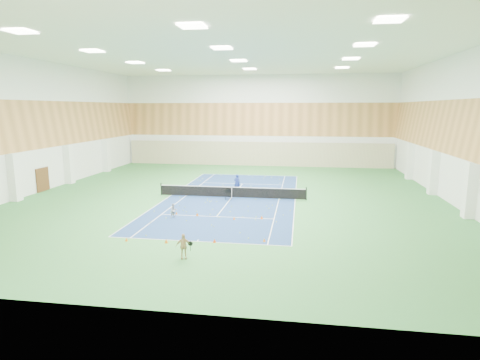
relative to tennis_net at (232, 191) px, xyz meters
name	(u,v)px	position (x,y,z in m)	size (l,w,h in m)	color
ground	(232,197)	(0.00, 0.00, -0.55)	(40.00, 40.00, 0.00)	#327638
room_shell	(232,128)	(0.00, 0.00, 5.45)	(36.00, 40.00, 12.00)	white
wood_cladding	(231,104)	(0.00, 0.00, 7.45)	(36.00, 40.00, 8.00)	#C68649
ceiling_light_grid	(231,55)	(0.00, 0.00, 11.37)	(21.40, 25.40, 0.06)	white
court_surface	(232,197)	(0.00, 0.00, -0.55)	(10.97, 23.77, 0.01)	navy
tennis_balls_scatter	(232,197)	(0.00, 0.00, -0.50)	(10.57, 22.77, 0.07)	#BAD624
tennis_net	(232,191)	(0.00, 0.00, 0.00)	(12.80, 0.10, 1.10)	black
back_curtain	(257,154)	(0.00, 19.75, 1.05)	(35.40, 0.16, 3.20)	#C6B793
door_left_b	(43,180)	(-17.92, 0.00, 0.55)	(0.08, 1.80, 2.20)	#593319
coach	(237,183)	(0.01, 2.83, 0.24)	(0.58, 0.38, 1.58)	navy
child_court	(174,211)	(-2.96, -7.04, -0.04)	(0.50, 0.39, 1.02)	#9999A1
child_apron	(183,246)	(0.00, -14.59, 0.12)	(0.78, 0.33, 1.34)	tan
ball_cart	(228,194)	(-0.13, -0.97, -0.06)	(0.56, 0.56, 0.97)	black
cone_svc_a	(176,213)	(-3.04, -6.19, -0.45)	(0.18, 0.18, 0.20)	orange
cone_svc_b	(197,214)	(-1.43, -6.36, -0.43)	(0.22, 0.22, 0.24)	#DB630B
cone_svc_c	(234,218)	(1.37, -6.94, -0.45)	(0.18, 0.18, 0.20)	#FF650D
cone_svc_d	(262,217)	(3.26, -6.49, -0.43)	(0.22, 0.22, 0.24)	#FB590D
cone_base_a	(126,239)	(-4.11, -12.41, -0.45)	(0.18, 0.18, 0.20)	orange
cone_base_b	(166,241)	(-1.70, -12.38, -0.44)	(0.21, 0.21, 0.23)	orange
cone_base_c	(214,241)	(1.04, -11.88, -0.44)	(0.20, 0.20, 0.22)	#FB4F0D
cone_base_d	(264,240)	(3.88, -11.30, -0.45)	(0.18, 0.18, 0.20)	orange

